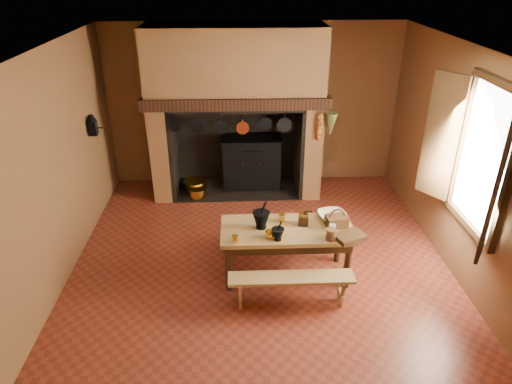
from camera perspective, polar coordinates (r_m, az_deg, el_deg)
The scene contains 28 objects.
floor at distance 6.19m, azimuth 0.62°, elevation -9.32°, with size 5.50×5.50×0.00m, color maroon.
ceiling at distance 5.05m, azimuth 0.79°, elevation 17.13°, with size 5.50×5.50×0.00m, color silver.
back_wall at distance 8.05m, azimuth -0.33°, elevation 10.72°, with size 5.00×0.02×2.80m, color brown.
wall_left at distance 5.90m, azimuth -24.33°, elevation 1.90°, with size 0.02×5.50×2.80m, color brown.
wall_right at distance 6.13m, azimuth 24.76°, elevation 2.71°, with size 0.02×5.50×2.80m, color brown.
wall_front at distance 3.19m, azimuth 3.39°, elevation -18.47°, with size 5.00×0.02×2.80m, color brown.
chimney_breast at distance 7.51m, azimuth -2.56°, elevation 12.74°, with size 2.95×0.96×2.80m.
iron_range at distance 8.08m, azimuth -0.54°, elevation 3.86°, with size 1.12×0.55×1.60m.
hearth_pans at distance 8.07m, azimuth -7.64°, elevation 0.53°, with size 0.51×0.62×0.20m.
hanging_pans at distance 7.17m, azimuth -2.80°, elevation 8.24°, with size 1.92×0.29×0.27m.
onion_string at distance 7.27m, azimuth 7.93°, elevation 8.04°, with size 0.12×0.10×0.46m, color #B76F21, non-canonical shape.
herb_bunch at distance 7.29m, azimuth 9.36°, elevation 8.40°, with size 0.20×0.20×0.35m, color brown.
window at distance 5.63m, azimuth 25.65°, elevation 3.78°, with size 0.39×1.75×1.76m.
wall_coffee_mill at distance 7.20m, azimuth -19.80°, elevation 8.05°, with size 0.23×0.16×0.31m.
work_table at distance 5.73m, azimuth 3.87°, elevation -5.47°, with size 1.64×0.73×0.71m.
bench_front at distance 5.43m, azimuth 4.40°, elevation -11.35°, with size 1.46×0.26×0.41m.
bench_back at distance 6.39m, azimuth 3.24°, elevation -5.00°, with size 1.34×0.23×0.38m.
mortar_large at distance 5.60m, azimuth 0.65°, elevation -3.41°, with size 0.22×0.22×0.37m.
mortar_small at distance 5.39m, azimuth 2.76°, elevation -5.23°, with size 0.15×0.15×0.26m.
coffee_grinder at distance 5.73m, azimuth 5.96°, elevation -3.39°, with size 0.18×0.14×0.19m.
brass_mug_a at distance 5.38m, azimuth -2.62°, elevation -5.87°, with size 0.08×0.08×0.08m, color gold.
brass_mug_b at distance 5.79m, azimuth 3.25°, elevation -3.25°, with size 0.08×0.08×0.09m, color gold.
mixing_bowl at distance 5.90m, azimuth 9.49°, elevation -3.00°, with size 0.36×0.36×0.09m, color beige.
stoneware_crock at distance 5.47m, azimuth 9.36°, elevation -5.26°, with size 0.12×0.12×0.15m, color brown.
glass_jar at distance 5.57m, azimuth 9.50°, elevation -4.68°, with size 0.08×0.08×0.14m, color beige.
wicker_basket at distance 5.74m, azimuth 10.04°, elevation -3.56°, with size 0.28×0.22×0.25m.
wooden_tray at distance 5.55m, azimuth 11.63°, elevation -5.48°, with size 0.35×0.25×0.06m, color #372411.
brass_cup at distance 5.45m, azimuth 1.74°, elevation -5.31°, with size 0.12×0.12×0.10m, color gold.
Camera 1 is at (-0.27, -4.97, 3.68)m, focal length 32.00 mm.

